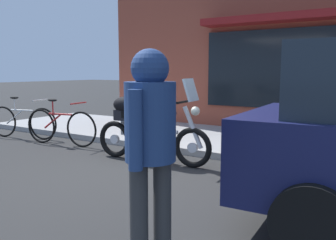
# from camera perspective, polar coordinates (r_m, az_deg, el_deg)

# --- Properties ---
(ground_plane) EXTENTS (80.00, 80.00, 0.00)m
(ground_plane) POSITION_cam_1_polar(r_m,az_deg,el_deg) (5.52, -2.68, -8.15)
(ground_plane) COLOR #292929
(touring_motorcycle) EXTENTS (2.14, 0.62, 1.40)m
(touring_motorcycle) POSITION_cam_1_polar(r_m,az_deg,el_deg) (6.07, -3.54, -0.86)
(touring_motorcycle) COLOR black
(touring_motorcycle) RESTS_ON ground_plane
(parked_bicycle) EXTENTS (1.74, 0.48, 0.95)m
(parked_bicycle) POSITION_cam_1_polar(r_m,az_deg,el_deg) (7.70, -16.58, -0.95)
(parked_bicycle) COLOR black
(parked_bicycle) RESTS_ON ground_plane
(pedestrian_walking) EXTENTS (0.43, 0.55, 1.68)m
(pedestrian_walking) POSITION_cam_1_polar(r_m,az_deg,el_deg) (2.68, -2.84, -2.17)
(pedestrian_walking) COLOR #373737
(pedestrian_walking) RESTS_ON ground_plane
(sandwich_board_sign) EXTENTS (0.55, 0.42, 0.97)m
(sandwich_board_sign) POSITION_cam_1_polar(r_m,az_deg,el_deg) (7.77, -4.06, 1.08)
(sandwich_board_sign) COLOR black
(sandwich_board_sign) RESTS_ON sidewalk_curb
(second_bicycle_by_cafe) EXTENTS (1.75, 0.59, 0.94)m
(second_bicycle_by_cafe) POSITION_cam_1_polar(r_m,az_deg,el_deg) (8.75, -21.96, -0.20)
(second_bicycle_by_cafe) COLOR black
(second_bicycle_by_cafe) RESTS_ON ground_plane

